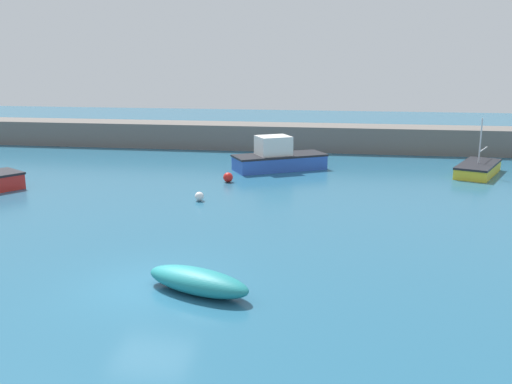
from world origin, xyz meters
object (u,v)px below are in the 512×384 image
motorboat_grey_hull (278,158)px  rowboat_blue_near (198,281)px  mooring_buoy_red (228,177)px  sailboat_short_mast (478,169)px  mooring_buoy_white (199,196)px

motorboat_grey_hull → rowboat_blue_near: bearing=-119.8°
mooring_buoy_red → rowboat_blue_near: bearing=-81.6°
motorboat_grey_hull → sailboat_short_mast: bearing=-27.9°
sailboat_short_mast → motorboat_grey_hull: bearing=-65.4°
mooring_buoy_white → mooring_buoy_red: (0.53, 4.45, 0.05)m
motorboat_grey_hull → mooring_buoy_white: 8.99m
rowboat_blue_near → mooring_buoy_red: (-2.26, 15.39, -0.09)m
motorboat_grey_hull → mooring_buoy_red: 4.71m
sailboat_short_mast → mooring_buoy_white: (-14.98, -8.83, -0.14)m
mooring_buoy_white → mooring_buoy_red: mooring_buoy_red is taller
mooring_buoy_red → sailboat_short_mast: bearing=16.9°
sailboat_short_mast → mooring_buoy_white: sailboat_short_mast is taller
mooring_buoy_white → mooring_buoy_red: bearing=83.2°
sailboat_short_mast → mooring_buoy_red: bearing=-50.1°
motorboat_grey_hull → mooring_buoy_white: (-2.89, -8.50, -0.53)m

